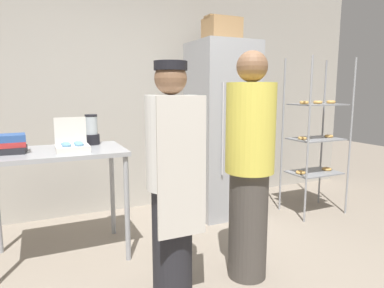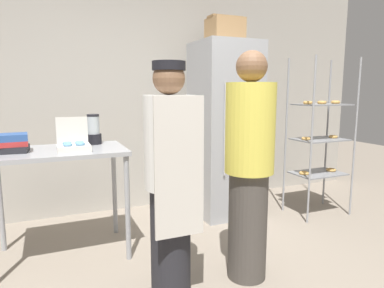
{
  "view_description": "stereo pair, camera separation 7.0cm",
  "coord_description": "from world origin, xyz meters",
  "px_view_note": "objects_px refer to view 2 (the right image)",
  "views": [
    {
      "loc": [
        -1.11,
        -1.77,
        1.43
      ],
      "look_at": [
        0.0,
        0.66,
        1.01
      ],
      "focal_mm": 32.0,
      "sensor_mm": 36.0,
      "label": 1
    },
    {
      "loc": [
        -1.04,
        -1.8,
        1.43
      ],
      "look_at": [
        0.0,
        0.66,
        1.01
      ],
      "focal_mm": 32.0,
      "sensor_mm": 36.0,
      "label": 2
    }
  ],
  "objects_px": {
    "refrigerator": "(225,130)",
    "person_baker": "(170,179)",
    "donut_box": "(74,145)",
    "blender_pitcher": "(94,131)",
    "person_customer": "(249,166)",
    "cardboard_storage_box": "(225,30)",
    "baking_rack": "(320,138)",
    "binder_stack": "(8,143)"
  },
  "relations": [
    {
      "from": "baking_rack",
      "to": "person_baker",
      "type": "distance_m",
      "value": 2.3
    },
    {
      "from": "binder_stack",
      "to": "person_customer",
      "type": "bearing_deg",
      "value": -29.56
    },
    {
      "from": "blender_pitcher",
      "to": "binder_stack",
      "type": "xyz_separation_m",
      "value": [
        -0.68,
        -0.19,
        -0.05
      ]
    },
    {
      "from": "person_customer",
      "to": "blender_pitcher",
      "type": "bearing_deg",
      "value": 130.7
    },
    {
      "from": "person_baker",
      "to": "person_customer",
      "type": "distance_m",
      "value": 0.62
    },
    {
      "from": "binder_stack",
      "to": "person_customer",
      "type": "xyz_separation_m",
      "value": [
        1.65,
        -0.94,
        -0.14
      ]
    },
    {
      "from": "binder_stack",
      "to": "cardboard_storage_box",
      "type": "xyz_separation_m",
      "value": [
        2.19,
        0.48,
        1.09
      ]
    },
    {
      "from": "donut_box",
      "to": "baking_rack",
      "type": "bearing_deg",
      "value": 1.28
    },
    {
      "from": "donut_box",
      "to": "person_customer",
      "type": "xyz_separation_m",
      "value": [
        1.17,
        -0.82,
        -0.11
      ]
    },
    {
      "from": "donut_box",
      "to": "binder_stack",
      "type": "bearing_deg",
      "value": 166.46
    },
    {
      "from": "cardboard_storage_box",
      "to": "person_customer",
      "type": "distance_m",
      "value": 1.95
    },
    {
      "from": "baking_rack",
      "to": "cardboard_storage_box",
      "type": "distance_m",
      "value": 1.63
    },
    {
      "from": "baking_rack",
      "to": "donut_box",
      "type": "height_order",
      "value": "baking_rack"
    },
    {
      "from": "refrigerator",
      "to": "cardboard_storage_box",
      "type": "distance_m",
      "value": 1.12
    },
    {
      "from": "refrigerator",
      "to": "cardboard_storage_box",
      "type": "xyz_separation_m",
      "value": [
        0.03,
        0.09,
        1.12
      ]
    },
    {
      "from": "person_customer",
      "to": "cardboard_storage_box",
      "type": "bearing_deg",
      "value": 68.98
    },
    {
      "from": "donut_box",
      "to": "cardboard_storage_box",
      "type": "relative_size",
      "value": 0.72
    },
    {
      "from": "cardboard_storage_box",
      "to": "baking_rack",
      "type": "bearing_deg",
      "value": -28.97
    },
    {
      "from": "person_baker",
      "to": "refrigerator",
      "type": "bearing_deg",
      "value": 49.62
    },
    {
      "from": "person_baker",
      "to": "donut_box",
      "type": "bearing_deg",
      "value": 123.64
    },
    {
      "from": "blender_pitcher",
      "to": "person_customer",
      "type": "bearing_deg",
      "value": -49.3
    },
    {
      "from": "baking_rack",
      "to": "donut_box",
      "type": "xyz_separation_m",
      "value": [
        -2.67,
        -0.06,
        0.09
      ]
    },
    {
      "from": "donut_box",
      "to": "blender_pitcher",
      "type": "xyz_separation_m",
      "value": [
        0.2,
        0.3,
        0.08
      ]
    },
    {
      "from": "blender_pitcher",
      "to": "baking_rack",
      "type": "bearing_deg",
      "value": -5.67
    },
    {
      "from": "donut_box",
      "to": "person_baker",
      "type": "bearing_deg",
      "value": -56.36
    },
    {
      "from": "blender_pitcher",
      "to": "binder_stack",
      "type": "distance_m",
      "value": 0.71
    },
    {
      "from": "baking_rack",
      "to": "person_customer",
      "type": "xyz_separation_m",
      "value": [
        -1.5,
        -0.88,
        -0.02
      ]
    },
    {
      "from": "blender_pitcher",
      "to": "person_baker",
      "type": "height_order",
      "value": "person_baker"
    },
    {
      "from": "refrigerator",
      "to": "binder_stack",
      "type": "distance_m",
      "value": 2.19
    },
    {
      "from": "baking_rack",
      "to": "person_customer",
      "type": "bearing_deg",
      "value": -149.68
    },
    {
      "from": "donut_box",
      "to": "binder_stack",
      "type": "height_order",
      "value": "donut_box"
    },
    {
      "from": "blender_pitcher",
      "to": "cardboard_storage_box",
      "type": "relative_size",
      "value": 0.73
    },
    {
      "from": "baking_rack",
      "to": "person_baker",
      "type": "height_order",
      "value": "baking_rack"
    },
    {
      "from": "cardboard_storage_box",
      "to": "person_customer",
      "type": "xyz_separation_m",
      "value": [
        -0.54,
        -1.41,
        -1.22
      ]
    },
    {
      "from": "person_baker",
      "to": "person_customer",
      "type": "height_order",
      "value": "person_customer"
    },
    {
      "from": "refrigerator",
      "to": "donut_box",
      "type": "height_order",
      "value": "refrigerator"
    },
    {
      "from": "baking_rack",
      "to": "cardboard_storage_box",
      "type": "height_order",
      "value": "cardboard_storage_box"
    },
    {
      "from": "refrigerator",
      "to": "person_baker",
      "type": "relative_size",
      "value": 1.21
    },
    {
      "from": "cardboard_storage_box",
      "to": "refrigerator",
      "type": "bearing_deg",
      "value": -110.92
    },
    {
      "from": "cardboard_storage_box",
      "to": "person_baker",
      "type": "distance_m",
      "value": 2.22
    },
    {
      "from": "refrigerator",
      "to": "baking_rack",
      "type": "bearing_deg",
      "value": -24.06
    },
    {
      "from": "person_baker",
      "to": "person_customer",
      "type": "relative_size",
      "value": 0.94
    }
  ]
}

